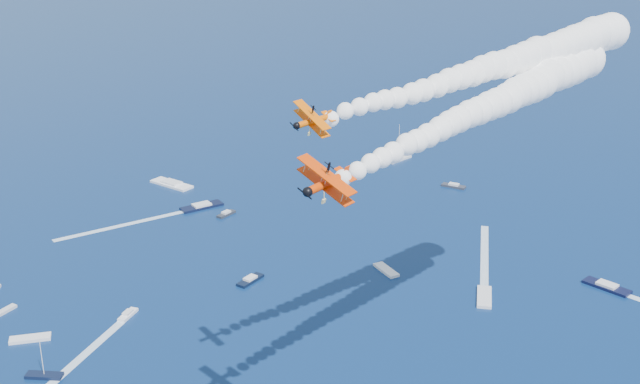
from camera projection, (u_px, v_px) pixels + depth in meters
biplane_lead at (313, 121)px, 117.13m from camera, size 7.19×8.69×7.26m
biplane_trail at (327, 183)px, 106.48m from camera, size 10.03×12.04×8.95m
smoke_trail_lead at (488, 69)px, 135.89m from camera, size 72.09×11.85×12.34m
smoke_trail_trail at (484, 109)px, 129.37m from camera, size 73.08×33.78×12.34m
spectator_boats at (150, 268)px, 209.20m from camera, size 232.74×166.37×0.70m
boat_wakes at (343, 286)px, 200.85m from camera, size 142.58×146.71×0.04m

